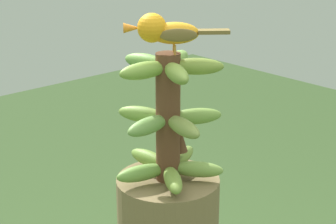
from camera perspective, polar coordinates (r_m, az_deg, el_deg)
name	(u,v)px	position (r m, az deg, el deg)	size (l,w,h in m)	color
banana_bunch	(168,119)	(1.26, 0.03, -0.67)	(0.24, 0.24, 0.29)	brown
perched_bird	(164,31)	(1.21, -0.39, 7.92)	(0.18, 0.15, 0.08)	#C68933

